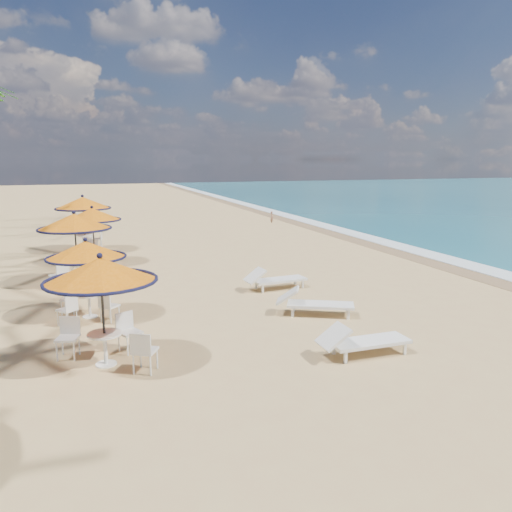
{
  "coord_description": "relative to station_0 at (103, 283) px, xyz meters",
  "views": [
    {
      "loc": [
        -5.08,
        -10.33,
        4.17
      ],
      "look_at": [
        -0.1,
        4.12,
        1.2
      ],
      "focal_mm": 35.0,
      "sensor_mm": 36.0,
      "label": 1
    }
  ],
  "objects": [
    {
      "name": "ground",
      "position": [
        4.82,
        0.14,
        -1.72
      ],
      "size": [
        160.0,
        160.0,
        0.0
      ],
      "primitive_type": "plane",
      "color": "tan",
      "rests_on": "ground"
    },
    {
      "name": "foam_strip",
      "position": [
        14.12,
        10.14,
        -1.72
      ],
      "size": [
        1.2,
        140.0,
        0.04
      ],
      "primitive_type": "cube",
      "color": "white",
      "rests_on": "ground"
    },
    {
      "name": "wetsand_band",
      "position": [
        13.22,
        10.14,
        -1.72
      ],
      "size": [
        1.4,
        140.0,
        0.02
      ],
      "primitive_type": "cube",
      "color": "olive",
      "rests_on": "ground"
    },
    {
      "name": "station_0",
      "position": [
        0.0,
        0.0,
        0.0
      ],
      "size": [
        2.26,
        2.26,
        2.35
      ],
      "color": "black",
      "rests_on": "ground"
    },
    {
      "name": "station_1",
      "position": [
        -0.32,
        3.39,
        -0.14
      ],
      "size": [
        2.07,
        2.07,
        2.16
      ],
      "color": "black",
      "rests_on": "ground"
    },
    {
      "name": "station_2",
      "position": [
        -0.59,
        7.33,
        0.11
      ],
      "size": [
        2.41,
        2.47,
        2.51
      ],
      "color": "black",
      "rests_on": "ground"
    },
    {
      "name": "station_3",
      "position": [
        -0.04,
        10.82,
        -0.0
      ],
      "size": [
        2.26,
        2.26,
        2.35
      ],
      "color": "black",
      "rests_on": "ground"
    },
    {
      "name": "station_4",
      "position": [
        -0.27,
        13.95,
        0.26
      ],
      "size": [
        2.49,
        2.49,
        2.6
      ],
      "color": "black",
      "rests_on": "ground"
    },
    {
      "name": "lounger_near",
      "position": [
        5.19,
        -1.32,
        -1.38
      ],
      "size": [
        2.05,
        0.65,
        0.74
      ],
      "rotation": [
        0.0,
        0.0,
        0.0
      ],
      "color": "white",
      "rests_on": "ground"
    },
    {
      "name": "lounger_mid",
      "position": [
        5.44,
        1.64,
        -1.37
      ],
      "size": [
        2.15,
        1.52,
        0.75
      ],
      "rotation": [
        0.0,
        0.0,
        -0.47
      ],
      "color": "white",
      "rests_on": "ground"
    },
    {
      "name": "lounger_far",
      "position": [
        5.43,
        4.55,
        -1.38
      ],
      "size": [
        2.1,
        0.82,
        0.74
      ],
      "rotation": [
        0.0,
        0.0,
        0.09
      ],
      "color": "white",
      "rests_on": "ground"
    },
    {
      "name": "person",
      "position": [
        11.48,
        20.62,
        -1.3
      ],
      "size": [
        0.23,
        0.32,
        0.84
      ],
      "primitive_type": "imported",
      "rotation": [
        0.0,
        0.0,
        1.49
      ],
      "color": "#9A694E",
      "rests_on": "ground"
    }
  ]
}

